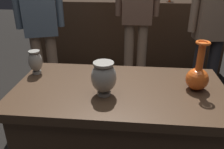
{
  "coord_description": "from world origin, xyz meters",
  "views": [
    {
      "loc": [
        0.07,
        -1.17,
        1.43
      ],
      "look_at": [
        -0.04,
        -0.04,
        0.9
      ],
      "focal_mm": 37.62,
      "sensor_mm": 36.0,
      "label": 1
    }
  ],
  "objects": [
    {
      "name": "display_plinth",
      "position": [
        0.0,
        0.0,
        0.4
      ],
      "size": [
        1.2,
        0.64,
        0.8
      ],
      "color": "#422D1E",
      "rests_on": "ground_plane"
    },
    {
      "name": "visitor_center_back",
      "position": [
        0.09,
        1.43,
        1.02
      ],
      "size": [
        0.47,
        0.2,
        1.72
      ],
      "rotation": [
        0.0,
        0.0,
        3.17
      ],
      "color": "#846B56",
      "rests_on": "ground_plane"
    },
    {
      "name": "vase_left_accent",
      "position": [
        0.42,
        0.03,
        0.88
      ],
      "size": [
        0.12,
        0.12,
        0.28
      ],
      "color": "#E55B1E",
      "rests_on": "display_plinth"
    },
    {
      "name": "visitor_near_left",
      "position": [
        -0.87,
        1.08,
        0.93
      ],
      "size": [
        0.45,
        0.28,
        1.59
      ],
      "rotation": [
        0.0,
        0.0,
        3.5
      ],
      "color": "#846B56",
      "rests_on": "ground_plane"
    },
    {
      "name": "vase_centerpiece",
      "position": [
        -0.08,
        -0.08,
        0.9
      ],
      "size": [
        0.13,
        0.13,
        0.19
      ],
      "color": "gray",
      "rests_on": "display_plinth"
    },
    {
      "name": "vase_tall_behind",
      "position": [
        -0.54,
        0.14,
        0.88
      ],
      "size": [
        0.09,
        0.09,
        0.15
      ],
      "color": "gray",
      "rests_on": "display_plinth"
    },
    {
      "name": "back_display_shelf",
      "position": [
        0.0,
        2.2,
        0.49
      ],
      "size": [
        2.6,
        0.4,
        0.99
      ],
      "color": "#382619",
      "rests_on": "ground_plane"
    },
    {
      "name": "visitor_near_right",
      "position": [
        0.81,
        1.14,
        0.92
      ],
      "size": [
        0.47,
        0.22,
        1.57
      ],
      "rotation": [
        0.0,
        0.0,
        3.28
      ],
      "color": "#232328",
      "rests_on": "ground_plane"
    }
  ]
}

